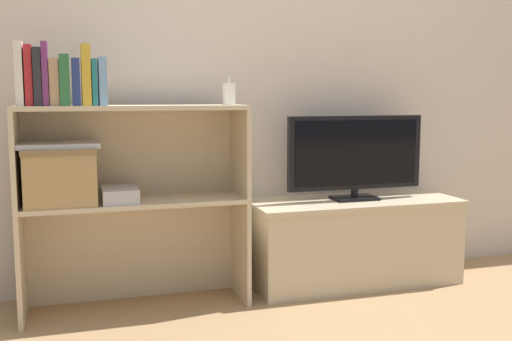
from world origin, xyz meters
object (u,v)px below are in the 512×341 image
(book_charcoal, at_px, (38,77))
(book_tan, at_px, (54,82))
(book_navy, at_px, (76,82))
(book_forest, at_px, (65,80))
(book_mustard, at_px, (86,75))
(book_teal, at_px, (94,83))
(tv_stand, at_px, (353,241))
(baby_monitor, at_px, (229,94))
(book_ivory, at_px, (20,74))
(book_crimson, at_px, (29,76))
(book_plum, at_px, (45,74))
(storage_basket_left, at_px, (61,173))
(tv, at_px, (355,155))
(laptop, at_px, (59,145))
(magazine_stack, at_px, (120,195))
(book_skyblue, at_px, (102,82))

(book_charcoal, xyz_separation_m, book_tan, (0.06, 0.00, -0.02))
(book_tan, distance_m, book_navy, 0.08)
(book_forest, relative_size, book_mustard, 0.83)
(book_forest, distance_m, book_teal, 0.12)
(tv_stand, distance_m, baby_monitor, 0.99)
(book_ivory, height_order, book_crimson, book_ivory)
(tv_stand, distance_m, book_mustard, 1.52)
(book_navy, bearing_deg, book_plum, 180.00)
(book_crimson, height_order, book_forest, book_crimson)
(book_tan, relative_size, storage_basket_left, 0.64)
(book_plum, xyz_separation_m, baby_monitor, (0.78, 0.05, -0.08))
(tv, bearing_deg, book_mustard, -175.75)
(book_forest, relative_size, laptop, 0.63)
(book_ivory, bearing_deg, book_plum, 0.00)
(book_mustard, bearing_deg, book_navy, 180.00)
(book_tan, relative_size, magazine_stack, 0.87)
(book_mustard, bearing_deg, book_tan, 180.00)
(tv, xyz_separation_m, book_crimson, (-1.50, -0.10, 0.37))
(book_plum, bearing_deg, book_forest, 0.00)
(book_plum, height_order, book_navy, book_plum)
(baby_monitor, bearing_deg, book_mustard, -175.10)
(book_crimson, height_order, book_tan, book_crimson)
(tv, xyz_separation_m, book_plum, (-1.44, -0.10, 0.38))
(book_forest, relative_size, storage_basket_left, 0.70)
(book_crimson, relative_size, book_navy, 1.26)
(book_crimson, distance_m, book_charcoal, 0.03)
(book_crimson, height_order, book_skyblue, book_crimson)
(book_navy, height_order, book_teal, book_navy)
(book_tan, relative_size, book_skyblue, 0.96)
(book_ivory, height_order, magazine_stack, book_ivory)
(book_navy, distance_m, book_mustard, 0.05)
(book_plum, height_order, book_forest, book_plum)
(book_plum, height_order, magazine_stack, book_plum)
(book_navy, bearing_deg, storage_basket_left, 153.03)
(book_navy, bearing_deg, book_teal, 0.00)
(tv, bearing_deg, book_navy, -175.88)
(book_tan, distance_m, book_teal, 0.16)
(tv_stand, distance_m, book_plum, 1.66)
(book_teal, distance_m, storage_basket_left, 0.41)
(book_tan, height_order, storage_basket_left, book_tan)
(book_charcoal, height_order, book_plum, book_plum)
(book_ivory, relative_size, book_navy, 1.33)
(book_ivory, distance_m, magazine_stack, 0.63)
(book_forest, bearing_deg, baby_monitor, 4.32)
(tv_stand, distance_m, book_forest, 1.58)
(book_crimson, bearing_deg, magazine_stack, 3.12)
(book_ivory, bearing_deg, book_skyblue, 0.00)
(tv, bearing_deg, baby_monitor, -176.37)
(tv, height_order, magazine_stack, tv)
(book_crimson, distance_m, book_skyblue, 0.29)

